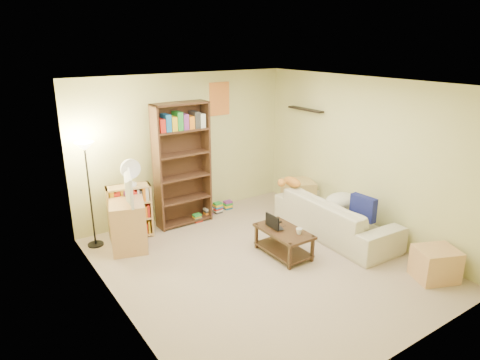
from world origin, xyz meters
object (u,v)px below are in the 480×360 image
at_px(tabby_cat, 290,182).
at_px(tv_stand, 128,224).
at_px(mug, 299,231).
at_px(side_table, 298,196).
at_px(end_cabinet, 435,264).
at_px(sofa, 335,217).
at_px(floor_lamp, 86,164).
at_px(laptop, 279,226).
at_px(short_bookshelf, 130,212).
at_px(tall_bookshelf, 182,162).
at_px(desk_fan, 131,172).
at_px(television, 125,187).
at_px(coffee_table, 284,239).

distance_m(tabby_cat, tv_stand, 2.75).
relative_size(mug, side_table, 0.17).
xyz_separation_m(tabby_cat, end_cabinet, (0.34, -2.54, -0.50)).
height_order(sofa, floor_lamp, floor_lamp).
height_order(laptop, floor_lamp, floor_lamp).
bearing_deg(floor_lamp, short_bookshelf, -3.01).
bearing_deg(laptop, short_bookshelf, 58.46).
distance_m(tall_bookshelf, floor_lamp, 1.54).
distance_m(tabby_cat, floor_lamp, 3.28).
bearing_deg(floor_lamp, sofa, -28.40).
height_order(sofa, short_bookshelf, short_bookshelf).
xyz_separation_m(laptop, side_table, (1.28, 1.01, -0.11)).
bearing_deg(floor_lamp, desk_fan, -6.77).
bearing_deg(short_bookshelf, end_cabinet, -38.94).
bearing_deg(tabby_cat, side_table, 30.10).
distance_m(desk_fan, floor_lamp, 0.66).
xyz_separation_m(tall_bookshelf, desk_fan, (-0.91, -0.06, 0.00)).
xyz_separation_m(tv_stand, television, (0.00, 0.00, 0.59)).
height_order(television, end_cabinet, television).
distance_m(laptop, end_cabinet, 2.15).
height_order(mug, side_table, side_table).
relative_size(tall_bookshelf, end_cabinet, 4.00).
bearing_deg(tabby_cat, television, 167.29).
bearing_deg(laptop, television, 67.06).
bearing_deg(end_cabinet, tv_stand, 133.71).
xyz_separation_m(coffee_table, laptop, (0.01, 0.12, 0.16)).
relative_size(tall_bookshelf, desk_fan, 4.78).
distance_m(tall_bookshelf, end_cabinet, 4.07).
bearing_deg(mug, television, 137.42).
height_order(television, short_bookshelf, television).
xyz_separation_m(desk_fan, end_cabinet, (2.80, -3.43, -0.88)).
xyz_separation_m(tabby_cat, tall_bookshelf, (-1.55, 0.94, 0.38)).
distance_m(coffee_table, side_table, 1.72).
distance_m(tv_stand, desk_fan, 0.80).
bearing_deg(tabby_cat, coffee_table, -134.32).
bearing_deg(desk_fan, side_table, -12.67).
relative_size(mug, tv_stand, 0.13).
bearing_deg(sofa, laptop, 89.35).
xyz_separation_m(tabby_cat, floor_lamp, (-3.08, 0.96, 0.59)).
relative_size(mug, short_bookshelf, 0.12).
height_order(tall_bookshelf, end_cabinet, tall_bookshelf).
height_order(tv_stand, end_cabinet, tv_stand).
bearing_deg(coffee_table, desk_fan, 131.94).
bearing_deg(mug, tabby_cat, 54.93).
xyz_separation_m(tall_bookshelf, short_bookshelf, (-0.96, -0.01, -0.66)).
relative_size(tv_stand, desk_fan, 1.73).
relative_size(sofa, end_cabinet, 4.22).
bearing_deg(laptop, sofa, -78.68).
relative_size(sofa, short_bookshelf, 2.53).
xyz_separation_m(television, floor_lamp, (-0.42, 0.36, 0.33)).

